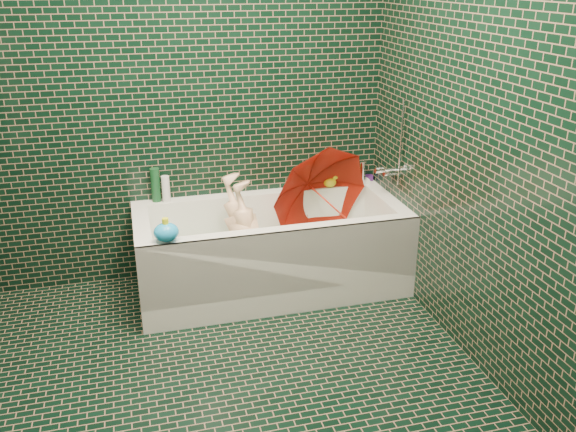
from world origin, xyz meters
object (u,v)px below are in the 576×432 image
object	(u,v)px
child	(252,248)
umbrella	(330,204)
bathtub	(272,259)
rubber_duck	(331,181)
bath_toy	(166,232)

from	to	relation	value
child	umbrella	world-z (taller)	umbrella
bathtub	rubber_duck	size ratio (longest dim) A/B	15.06
child	umbrella	xyz separation A→B (m)	(0.54, 0.06, 0.23)
child	rubber_duck	distance (m)	0.77
rubber_duck	bathtub	bearing A→B (deg)	-147.70
child	umbrella	distance (m)	0.58
child	bath_toy	bearing A→B (deg)	-68.28
bathtub	child	xyz separation A→B (m)	(-0.13, -0.01, 0.10)
bathtub	rubber_duck	xyz separation A→B (m)	(0.50, 0.31, 0.38)
bathtub	child	world-z (taller)	bathtub
child	umbrella	size ratio (longest dim) A/B	1.40
rubber_duck	umbrella	bearing A→B (deg)	-109.91
rubber_duck	bath_toy	size ratio (longest dim) A/B	0.65
bathtub	umbrella	world-z (taller)	umbrella
bathtub	bath_toy	distance (m)	0.84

